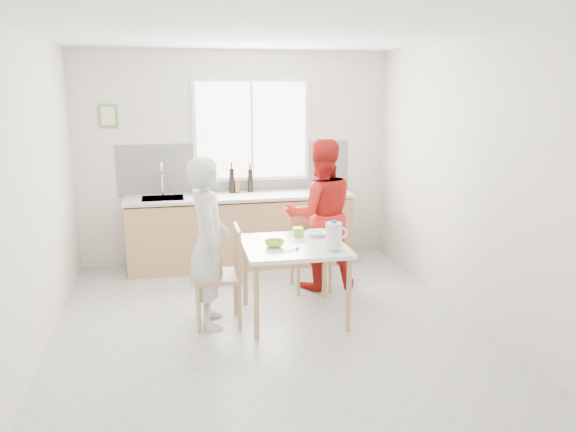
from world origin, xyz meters
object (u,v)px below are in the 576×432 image
(bowl_green, at_px, (274,244))
(bowl_white, at_px, (318,233))
(person_white, at_px, (209,243))
(wine_bottle_b, at_px, (250,180))
(dining_table, at_px, (294,252))
(chair_left, at_px, (225,271))
(person_red, at_px, (320,215))
(wine_bottle_a, at_px, (232,180))
(chair_far, at_px, (309,244))
(milk_jug, at_px, (334,235))

(bowl_green, height_order, bowl_white, bowl_green)
(person_white, relative_size, wine_bottle_b, 5.42)
(dining_table, height_order, person_white, person_white)
(chair_left, bearing_deg, person_red, 125.07)
(wine_bottle_b, bearing_deg, bowl_green, -92.04)
(person_white, bearing_deg, wine_bottle_a, -11.89)
(chair_left, height_order, wine_bottle_a, wine_bottle_a)
(chair_left, relative_size, bowl_green, 5.02)
(chair_far, bearing_deg, person_red, -6.44)
(chair_far, relative_size, person_red, 0.54)
(bowl_green, bearing_deg, wine_bottle_b, 87.96)
(person_white, relative_size, wine_bottle_a, 5.08)
(wine_bottle_a, relative_size, wine_bottle_b, 1.07)
(dining_table, relative_size, person_red, 0.59)
(dining_table, xyz_separation_m, chair_far, (0.37, 0.81, -0.17))
(person_red, distance_m, bowl_white, 0.58)
(dining_table, distance_m, bowl_green, 0.23)
(chair_far, height_order, person_white, person_white)
(person_red, height_order, milk_jug, person_red)
(chair_far, xyz_separation_m, wine_bottle_a, (-0.74, 1.13, 0.58))
(wine_bottle_b, bearing_deg, chair_far, -66.69)
(chair_far, bearing_deg, wine_bottle_a, 124.26)
(chair_left, height_order, bowl_green, chair_left)
(chair_far, distance_m, person_red, 0.36)
(bowl_green, xyz_separation_m, wine_bottle_b, (0.07, 2.01, 0.28))
(dining_table, bearing_deg, person_white, 178.81)
(chair_left, xyz_separation_m, milk_jug, (1.00, -0.30, 0.38))
(bowl_green, relative_size, milk_jug, 0.71)
(bowl_green, height_order, milk_jug, milk_jug)
(dining_table, bearing_deg, bowl_white, 38.62)
(dining_table, bearing_deg, milk_jug, -42.00)
(person_red, xyz_separation_m, wine_bottle_a, (-0.86, 1.15, 0.23))
(bowl_white, bearing_deg, wine_bottle_a, 111.67)
(chair_left, relative_size, person_white, 0.59)
(person_red, bearing_deg, wine_bottle_a, -52.07)
(milk_jug, bearing_deg, bowl_green, 156.31)
(bowl_green, distance_m, bowl_white, 0.58)
(milk_jug, xyz_separation_m, wine_bottle_b, (-0.45, 2.25, 0.17))
(person_red, xyz_separation_m, milk_jug, (-0.17, -1.08, 0.06))
(dining_table, bearing_deg, wine_bottle_b, 93.77)
(chair_far, height_order, milk_jug, milk_jug)
(dining_table, height_order, wine_bottle_a, wine_bottle_a)
(bowl_white, xyz_separation_m, wine_bottle_b, (-0.43, 1.72, 0.29))
(bowl_white, bearing_deg, chair_left, -166.84)
(dining_table, distance_m, person_red, 0.95)
(chair_far, relative_size, bowl_white, 4.25)
(person_red, bearing_deg, chair_left, 35.07)
(chair_left, distance_m, chair_far, 1.31)
(person_white, distance_m, bowl_white, 1.15)
(person_red, distance_m, bowl_green, 1.09)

